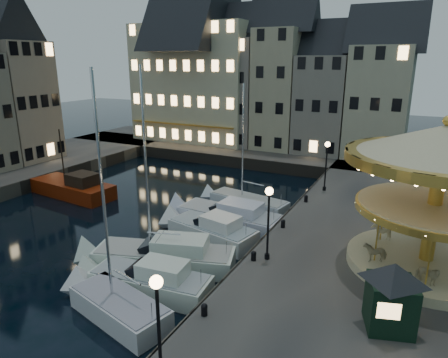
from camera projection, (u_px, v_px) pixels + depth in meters
The scene contains 29 objects.
ground at pixel (152, 259), 24.74m from camera, with size 160.00×160.00×0.00m, color black.
quay_east at pixel (404, 257), 23.65m from camera, with size 16.00×56.00×1.30m, color #474442.
quay_north at pixel (231, 149), 51.95m from camera, with size 44.00×12.00×1.30m, color #474442.
quaywall_e at pixel (276, 232), 27.10m from camera, with size 0.15×44.00×1.30m, color #47423A.
quaywall_n at pixel (224, 161), 45.95m from camera, with size 48.00×0.15×1.30m, color #47423A.
streetlamp_a at pixel (158, 316), 12.79m from camera, with size 0.44×0.44×4.17m.
streetlamp_b at pixel (269, 213), 21.34m from camera, with size 0.44×0.44×4.17m.
streetlamp_c at pixel (326, 159), 32.88m from camera, with size 0.44×0.44×4.17m.
bollard_a at pixel (204, 309), 17.16m from camera, with size 0.30×0.30×0.57m.
bollard_b at pixel (254, 255), 21.87m from camera, with size 0.30×0.30×0.57m.
bollard_c at pixel (283, 223), 26.14m from camera, with size 0.30×0.30×0.57m.
bollard_d at pixel (306, 198), 30.84m from camera, with size 0.30×0.30×0.57m.
townhouse_na at pixel (165, 90), 56.56m from camera, with size 5.50×8.00×12.80m.
townhouse_nb at pixel (198, 87), 54.07m from camera, with size 6.16×8.00×13.80m.
townhouse_nc at pixel (238, 85), 51.31m from camera, with size 6.82×8.00×14.80m.
townhouse_nd at pixel (281, 82), 48.69m from camera, with size 5.50×8.00×15.80m.
townhouse_ne at pixel (325, 96), 46.78m from camera, with size 6.16×8.00×12.80m.
townhouse_nf at pixel (380, 93), 44.02m from camera, with size 6.82×8.00×13.80m.
townhouse_wc at pixel (12, 92), 42.87m from camera, with size 8.80×5.50×14.20m.
hotel_corner at pixel (198, 76), 53.61m from camera, with size 17.60×9.00×16.80m.
motorboat_a at pixel (113, 304), 19.30m from camera, with size 6.56×3.47×10.81m.
motorboat_b at pixel (144, 281), 21.17m from camera, with size 7.57×2.89×2.15m.
motorboat_c at pixel (158, 256), 23.76m from camera, with size 9.28×4.99×12.43m.
motorboat_d at pixel (208, 230), 27.47m from camera, with size 7.38×3.72×2.15m.
motorboat_e at pixel (225, 216), 29.89m from camera, with size 8.95×3.10×2.15m.
motorboat_f at pixel (243, 202), 33.07m from camera, with size 7.75×3.21×10.23m.
red_fishing_boat at pixel (74, 188), 36.01m from camera, with size 8.55×3.64×6.20m.
carousel at pixel (440, 171), 19.70m from camera, with size 9.21×9.21×8.06m.
ticket_kiosk at pixel (393, 285), 15.92m from camera, with size 2.84×2.84×3.32m.
Camera 1 is at (14.03, -17.85, 11.91)m, focal length 32.00 mm.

